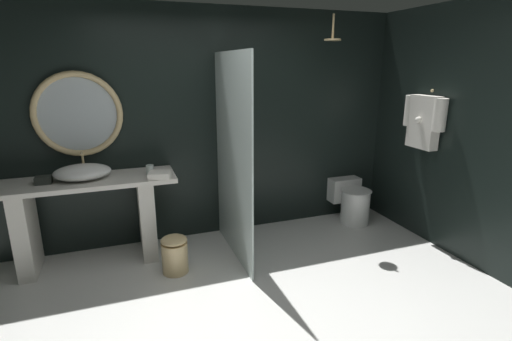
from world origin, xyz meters
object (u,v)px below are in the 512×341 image
at_px(toilet, 352,201).
at_px(waste_bin, 175,254).
at_px(tumbler_cup, 150,170).
at_px(round_wall_mirror, 78,114).
at_px(hanging_bathrobe, 424,119).
at_px(vessel_sink, 82,172).
at_px(folded_hand_towel, 160,175).
at_px(tissue_box, 43,180).
at_px(rain_shower_head, 333,37).

xyz_separation_m(toilet, waste_bin, (-2.35, -0.51, -0.08)).
height_order(tumbler_cup, waste_bin, tumbler_cup).
relative_size(round_wall_mirror, waste_bin, 2.25).
bearing_deg(hanging_bathrobe, vessel_sink, 169.75).
bearing_deg(folded_hand_towel, toilet, 4.86).
height_order(tissue_box, round_wall_mirror, round_wall_mirror).
distance_m(hanging_bathrobe, waste_bin, 3.03).
distance_m(tissue_box, toilet, 3.53).
relative_size(tumbler_cup, round_wall_mirror, 0.12).
distance_m(vessel_sink, tumbler_cup, 0.64).
height_order(vessel_sink, tissue_box, vessel_sink).
xyz_separation_m(tumbler_cup, tissue_box, (-0.98, 0.03, -0.02)).
height_order(vessel_sink, folded_hand_towel, vessel_sink).
height_order(waste_bin, folded_hand_towel, folded_hand_towel).
relative_size(tissue_box, waste_bin, 0.37).
relative_size(round_wall_mirror, hanging_bathrobe, 1.32).
height_order(tumbler_cup, hanging_bathrobe, hanging_bathrobe).
bearing_deg(rain_shower_head, toilet, 17.45).
xyz_separation_m(tumbler_cup, waste_bin, (0.14, -0.45, -0.75)).
relative_size(round_wall_mirror, rain_shower_head, 3.12).
bearing_deg(folded_hand_towel, round_wall_mirror, 147.68).
height_order(rain_shower_head, hanging_bathrobe, rain_shower_head).
bearing_deg(vessel_sink, round_wall_mirror, 88.91).
bearing_deg(hanging_bathrobe, round_wall_mirror, 166.05).
bearing_deg(rain_shower_head, folded_hand_towel, -178.55).
distance_m(rain_shower_head, folded_hand_towel, 2.34).
xyz_separation_m(vessel_sink, toilet, (3.13, -0.01, -0.69)).
bearing_deg(waste_bin, hanging_bathrobe, -2.52).
bearing_deg(hanging_bathrobe, rain_shower_head, 152.49).
bearing_deg(waste_bin, folded_hand_towel, 101.21).
relative_size(tumbler_cup, rain_shower_head, 0.37).
distance_m(tissue_box, folded_hand_towel, 1.07).
height_order(vessel_sink, round_wall_mirror, round_wall_mirror).
bearing_deg(toilet, round_wall_mirror, 175.50).
bearing_deg(rain_shower_head, vessel_sink, 176.43).
bearing_deg(folded_hand_towel, tumbler_cup, 118.94).
bearing_deg(round_wall_mirror, vessel_sink, -91.09).
height_order(round_wall_mirror, toilet, round_wall_mirror).
bearing_deg(rain_shower_head, tissue_box, 177.53).
bearing_deg(folded_hand_towel, rain_shower_head, 1.45).
distance_m(vessel_sink, folded_hand_towel, 0.75).
xyz_separation_m(tumbler_cup, toilet, (2.49, 0.06, -0.67)).
height_order(hanging_bathrobe, folded_hand_towel, hanging_bathrobe).
distance_m(tumbler_cup, hanging_bathrobe, 3.00).
height_order(rain_shower_head, toilet, rain_shower_head).
relative_size(tumbler_cup, tissue_box, 0.71).
relative_size(toilet, waste_bin, 1.54).
xyz_separation_m(tumbler_cup, hanging_bathrobe, (2.91, -0.58, 0.46)).
distance_m(vessel_sink, toilet, 3.20).
distance_m(tumbler_cup, tissue_box, 0.98).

